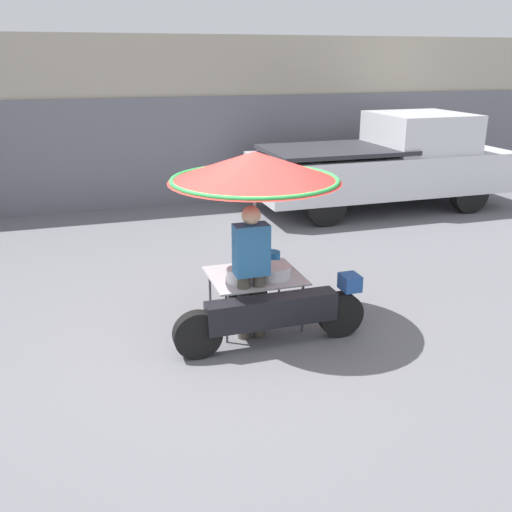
{
  "coord_description": "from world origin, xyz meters",
  "views": [
    {
      "loc": [
        -1.53,
        -5.52,
        3.02
      ],
      "look_at": [
        0.35,
        0.36,
        0.86
      ],
      "focal_mm": 40.0,
      "sensor_mm": 36.0,
      "label": 1
    }
  ],
  "objects": [
    {
      "name": "ground_plane",
      "position": [
        0.0,
        0.0,
        0.0
      ],
      "size": [
        36.0,
        36.0,
        0.0
      ],
      "primitive_type": "plane",
      "color": "slate"
    },
    {
      "name": "shopfront_building",
      "position": [
        0.0,
        7.5,
        1.72
      ],
      "size": [
        28.0,
        2.06,
        3.47
      ],
      "color": "#B2A893",
      "rests_on": "ground"
    },
    {
      "name": "vendor_motorcycle_cart",
      "position": [
        0.35,
        0.34,
        1.62
      ],
      "size": [
        2.17,
        1.93,
        2.05
      ],
      "color": "black",
      "rests_on": "ground"
    },
    {
      "name": "pickup_truck",
      "position": [
        4.63,
        4.84,
        0.95
      ],
      "size": [
        5.34,
        1.98,
        1.94
      ],
      "color": "black",
      "rests_on": "ground"
    },
    {
      "name": "vendor_person",
      "position": [
        0.2,
        0.07,
        0.85
      ],
      "size": [
        0.38,
        0.22,
        1.54
      ],
      "color": "#4C473D",
      "rests_on": "ground"
    }
  ]
}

